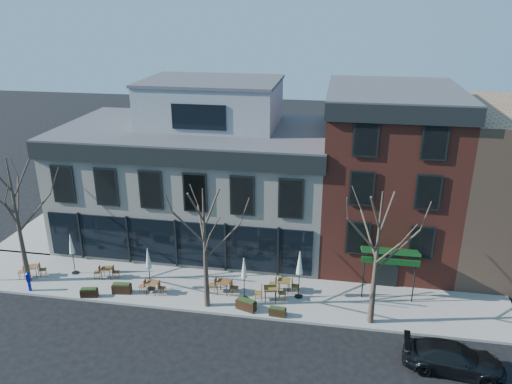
% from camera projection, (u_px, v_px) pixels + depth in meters
% --- Properties ---
extents(ground, '(120.00, 120.00, 0.00)m').
position_uv_depth(ground, '(178.00, 269.00, 32.24)').
color(ground, black).
rests_on(ground, ground).
extents(sidewalk_front, '(33.50, 4.70, 0.15)m').
position_uv_depth(sidewalk_front, '(219.00, 290.00, 29.72)').
color(sidewalk_front, gray).
rests_on(sidewalk_front, ground).
extents(sidewalk_side, '(4.50, 12.00, 0.15)m').
position_uv_depth(sidewalk_side, '(66.00, 218.00, 39.53)').
color(sidewalk_side, gray).
rests_on(sidewalk_side, ground).
extents(corner_building, '(18.39, 10.39, 11.10)m').
position_uv_depth(corner_building, '(198.00, 175.00, 35.20)').
color(corner_building, silver).
rests_on(corner_building, ground).
extents(red_brick_building, '(8.20, 11.78, 11.18)m').
position_uv_depth(red_brick_building, '(387.00, 173.00, 32.73)').
color(red_brick_building, maroon).
rests_on(red_brick_building, ground).
extents(tree_corner, '(3.93, 3.98, 7.92)m').
position_uv_depth(tree_corner, '(18.00, 220.00, 29.12)').
color(tree_corner, '#382B21').
rests_on(tree_corner, sidewalk_front).
extents(tree_mid, '(3.50, 3.55, 7.04)m').
position_uv_depth(tree_mid, '(205.00, 248.00, 26.81)').
color(tree_mid, '#382B21').
rests_on(tree_mid, sidewalk_front).
extents(tree_right, '(3.72, 3.77, 7.48)m').
position_uv_depth(tree_right, '(377.00, 258.00, 25.30)').
color(tree_right, '#382B21').
rests_on(tree_right, sidewalk_front).
extents(parked_sedan, '(4.74, 2.28, 1.33)m').
position_uv_depth(parked_sedan, '(454.00, 358.00, 23.20)').
color(parked_sedan, black).
rests_on(parked_sedan, ground).
extents(call_box, '(0.26, 0.24, 1.22)m').
position_uv_depth(call_box, '(29.00, 281.00, 29.33)').
color(call_box, '#0C13A1').
rests_on(call_box, sidewalk_front).
extents(cafe_set_0, '(1.69, 1.00, 0.88)m').
position_uv_depth(cafe_set_0, '(32.00, 270.00, 30.88)').
color(cafe_set_0, brown).
rests_on(cafe_set_0, sidewalk_front).
extents(cafe_set_1, '(1.61, 0.73, 0.83)m').
position_uv_depth(cafe_set_1, '(107.00, 272.00, 30.76)').
color(cafe_set_1, brown).
rests_on(cafe_set_1, sidewalk_front).
extents(cafe_set_2, '(1.62, 0.66, 0.85)m').
position_uv_depth(cafe_set_2, '(152.00, 287.00, 29.13)').
color(cafe_set_2, brown).
rests_on(cafe_set_2, sidewalk_front).
extents(cafe_set_3, '(1.82, 0.78, 0.95)m').
position_uv_depth(cafe_set_3, '(223.00, 286.00, 29.14)').
color(cafe_set_3, brown).
rests_on(cafe_set_3, sidewalk_front).
extents(cafe_set_4, '(1.88, 0.85, 0.96)m').
position_uv_depth(cafe_set_4, '(270.00, 293.00, 28.44)').
color(cafe_set_4, brown).
rests_on(cafe_set_4, sidewalk_front).
extents(cafe_set_5, '(1.79, 0.74, 0.94)m').
position_uv_depth(cafe_set_5, '(284.00, 284.00, 29.28)').
color(cafe_set_5, brown).
rests_on(cafe_set_5, sidewalk_front).
extents(umbrella_0, '(0.43, 0.43, 2.69)m').
position_uv_depth(umbrella_0, '(71.00, 246.00, 30.76)').
color(umbrella_0, black).
rests_on(umbrella_0, sidewalk_front).
extents(umbrella_1, '(0.43, 0.43, 2.69)m').
position_uv_depth(umbrella_1, '(148.00, 261.00, 29.05)').
color(umbrella_1, black).
rests_on(umbrella_1, sidewalk_front).
extents(umbrella_3, '(0.42, 0.42, 2.65)m').
position_uv_depth(umbrella_3, '(244.00, 270.00, 28.09)').
color(umbrella_3, black).
rests_on(umbrella_3, sidewalk_front).
extents(umbrella_4, '(0.47, 0.47, 2.95)m').
position_uv_depth(umbrella_4, '(300.00, 265.00, 28.17)').
color(umbrella_4, black).
rests_on(umbrella_4, sidewalk_front).
extents(planter_0, '(1.03, 0.58, 0.54)m').
position_uv_depth(planter_0, '(89.00, 292.00, 28.86)').
color(planter_0, black).
rests_on(planter_0, sidewalk_front).
extents(planter_1, '(1.14, 0.57, 0.61)m').
position_uv_depth(planter_1, '(122.00, 288.00, 29.23)').
color(planter_1, black).
rests_on(planter_1, sidewalk_front).
extents(planter_2, '(1.21, 0.78, 0.63)m').
position_uv_depth(planter_2, '(246.00, 304.00, 27.65)').
color(planter_2, black).
rests_on(planter_2, sidewalk_front).
extents(planter_3, '(0.94, 0.43, 0.51)m').
position_uv_depth(planter_3, '(278.00, 312.00, 27.11)').
color(planter_3, '#2F210F').
rests_on(planter_3, sidewalk_front).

